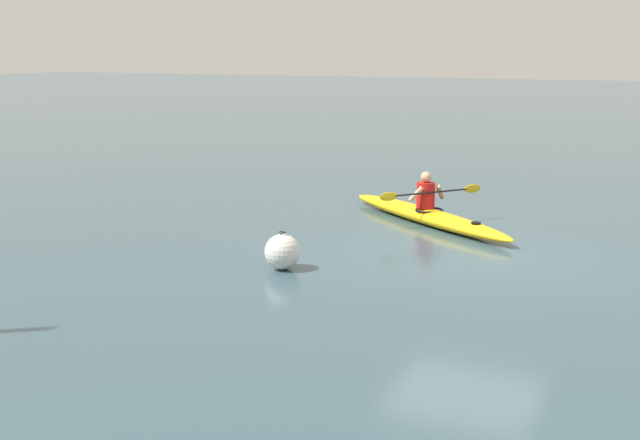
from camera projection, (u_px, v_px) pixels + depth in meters
The scene contains 4 objects.
ground_plane at pixel (469, 256), 14.08m from camera, with size 160.00×160.00×0.00m, color #334C56.
kayak at pixel (427, 216), 16.65m from camera, with size 4.46×3.54×0.29m.
kayaker at pixel (426, 193), 16.58m from camera, with size 1.44×1.92×0.72m.
mooring_buoy_red_near at pixel (282, 252), 13.16m from camera, with size 0.56×0.56×0.60m.
Camera 1 is at (-3.64, 13.41, 3.38)m, focal length 47.85 mm.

